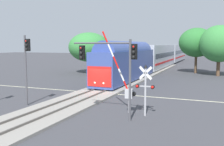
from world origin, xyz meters
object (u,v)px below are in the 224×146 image
at_px(crossing_gate_near, 126,86).
at_px(oak_behind_train, 89,47).
at_px(traffic_signal_near_right, 113,59).
at_px(commuter_train, 159,55).
at_px(oak_far_right, 219,44).
at_px(elm_centre_background, 196,43).
at_px(traffic_signal_median, 27,59).
at_px(crossing_signal_mast, 145,85).

relative_size(crossing_gate_near, oak_behind_train, 0.84).
distance_m(crossing_gate_near, traffic_signal_near_right, 2.88).
bearing_deg(traffic_signal_near_right, commuter_train, 97.24).
height_order(traffic_signal_near_right, oak_behind_train, oak_behind_train).
bearing_deg(traffic_signal_near_right, oak_far_right, 76.94).
distance_m(crossing_gate_near, elm_centre_background, 30.23).
height_order(oak_far_right, oak_behind_train, oak_far_right).
bearing_deg(oak_far_right, traffic_signal_near_right, -103.06).
bearing_deg(crossing_gate_near, oak_behind_train, 122.89).
distance_m(crossing_gate_near, oak_far_right, 27.74).
bearing_deg(commuter_train, elm_centre_background, -42.46).
bearing_deg(commuter_train, oak_behind_train, -123.59).
distance_m(commuter_train, elm_centre_background, 11.13).
distance_m(traffic_signal_median, elm_centre_background, 32.75).
xyz_separation_m(crossing_gate_near, oak_behind_train, (-14.79, 22.87, 2.61)).
distance_m(commuter_train, traffic_signal_median, 38.22).
xyz_separation_m(crossing_gate_near, oak_far_right, (6.38, 26.81, 3.19)).
xyz_separation_m(traffic_signal_median, traffic_signal_near_right, (8.08, -1.08, 0.18)).
height_order(commuter_train, traffic_signal_median, traffic_signal_median).
height_order(commuter_train, oak_far_right, oak_far_right).
relative_size(traffic_signal_near_right, elm_centre_background, 0.68).
height_order(commuter_train, traffic_signal_near_right, commuter_train).
xyz_separation_m(traffic_signal_near_right, oak_far_right, (6.67, 28.76, 1.10)).
distance_m(commuter_train, oak_behind_train, 17.31).
distance_m(crossing_signal_mast, oak_behind_train, 28.51).
bearing_deg(crossing_gate_near, traffic_signal_near_right, -98.49).
xyz_separation_m(traffic_signal_median, oak_far_right, (14.75, 27.68, 1.28)).
height_order(traffic_signal_near_right, oak_far_right, oak_far_right).
xyz_separation_m(crossing_signal_mast, elm_centre_background, (1.18, 30.30, 3.15)).
relative_size(crossing_signal_mast, oak_behind_train, 0.51).
distance_m(elm_centre_background, oak_far_right, 4.82).
relative_size(commuter_train, oak_behind_train, 9.15).
bearing_deg(crossing_signal_mast, oak_behind_train, 125.06).
relative_size(crossing_signal_mast, traffic_signal_near_right, 0.68).
distance_m(crossing_signal_mast, traffic_signal_near_right, 3.02).
xyz_separation_m(crossing_signal_mast, traffic_signal_median, (-9.90, -0.48, 1.65)).
relative_size(crossing_gate_near, traffic_signal_near_right, 1.12).
height_order(crossing_signal_mast, elm_centre_background, elm_centre_background).
bearing_deg(oak_far_right, oak_behind_train, -169.46).
relative_size(crossing_gate_near, elm_centre_background, 0.76).
bearing_deg(commuter_train, crossing_gate_near, -81.94).
bearing_deg(traffic_signal_median, crossing_gate_near, 5.94).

